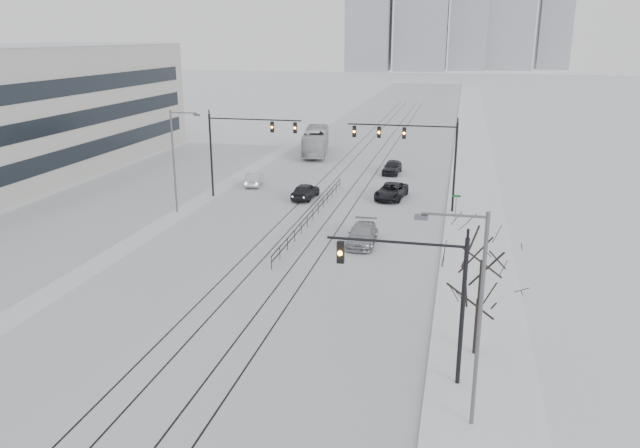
% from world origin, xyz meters
% --- Properties ---
extents(ground, '(500.00, 500.00, 0.00)m').
position_xyz_m(ground, '(0.00, 0.00, 0.00)').
color(ground, silver).
rests_on(ground, ground).
extents(road, '(22.00, 260.00, 0.02)m').
position_xyz_m(road, '(0.00, 60.00, 0.01)').
color(road, silver).
rests_on(road, ground).
extents(sidewalk_east, '(5.00, 260.00, 0.16)m').
position_xyz_m(sidewalk_east, '(13.50, 60.00, 0.08)').
color(sidewalk_east, white).
rests_on(sidewalk_east, ground).
extents(curb, '(0.10, 260.00, 0.12)m').
position_xyz_m(curb, '(11.05, 60.00, 0.06)').
color(curb, gray).
rests_on(curb, ground).
extents(parking_strip, '(14.00, 60.00, 0.03)m').
position_xyz_m(parking_strip, '(-20.00, 35.00, 0.01)').
color(parking_strip, silver).
rests_on(parking_strip, ground).
extents(tram_rails, '(5.30, 180.00, 0.01)m').
position_xyz_m(tram_rails, '(-0.00, 40.00, 0.02)').
color(tram_rails, black).
rests_on(tram_rails, ground).
extents(traffic_mast_near, '(6.10, 0.37, 7.00)m').
position_xyz_m(traffic_mast_near, '(10.79, 6.00, 4.56)').
color(traffic_mast_near, black).
rests_on(traffic_mast_near, ground).
extents(traffic_mast_ne, '(9.60, 0.37, 8.00)m').
position_xyz_m(traffic_mast_ne, '(8.15, 34.99, 5.76)').
color(traffic_mast_ne, black).
rests_on(traffic_mast_ne, ground).
extents(traffic_mast_nw, '(9.10, 0.37, 8.00)m').
position_xyz_m(traffic_mast_nw, '(-8.52, 36.00, 5.57)').
color(traffic_mast_nw, black).
rests_on(traffic_mast_nw, ground).
extents(street_light_east, '(2.73, 0.25, 9.00)m').
position_xyz_m(street_light_east, '(12.70, 3.00, 5.21)').
color(street_light_east, '#595B60').
rests_on(street_light_east, ground).
extents(street_light_west, '(2.73, 0.25, 9.00)m').
position_xyz_m(street_light_west, '(-12.20, 30.00, 5.21)').
color(street_light_west, '#595B60').
rests_on(street_light_west, ground).
extents(bare_tree, '(4.40, 4.40, 6.10)m').
position_xyz_m(bare_tree, '(13.20, 9.00, 4.49)').
color(bare_tree, black).
rests_on(bare_tree, ground).
extents(median_fence, '(0.06, 24.00, 1.00)m').
position_xyz_m(median_fence, '(0.00, 30.00, 0.53)').
color(median_fence, black).
rests_on(median_fence, ground).
extents(street_sign, '(0.70, 0.06, 2.40)m').
position_xyz_m(street_sign, '(11.80, 32.00, 1.61)').
color(street_sign, '#595B60').
rests_on(street_sign, ground).
extents(sedan_sb_inner, '(2.17, 4.63, 1.53)m').
position_xyz_m(sedan_sb_inner, '(-2.40, 36.93, 0.77)').
color(sedan_sb_inner, black).
rests_on(sedan_sb_inner, ground).
extents(sedan_sb_outer, '(2.12, 4.30, 1.36)m').
position_xyz_m(sedan_sb_outer, '(-8.97, 41.06, 0.68)').
color(sedan_sb_outer, '#B5B6BD').
rests_on(sedan_sb_outer, ground).
extents(sedan_nb_front, '(3.09, 5.55, 1.47)m').
position_xyz_m(sedan_nb_front, '(5.64, 38.82, 0.73)').
color(sedan_nb_front, black).
rests_on(sedan_nb_front, ground).
extents(sedan_nb_right, '(2.21, 5.09, 1.46)m').
position_xyz_m(sedan_nb_right, '(5.07, 24.71, 0.73)').
color(sedan_nb_right, '#97979D').
rests_on(sedan_nb_right, ground).
extents(sedan_nb_far, '(2.07, 4.58, 1.53)m').
position_xyz_m(sedan_nb_far, '(4.43, 50.13, 0.76)').
color(sedan_nb_far, black).
rests_on(sedan_nb_far, ground).
extents(box_truck, '(4.82, 12.47, 3.39)m').
position_xyz_m(box_truck, '(-6.81, 60.16, 1.70)').
color(box_truck, '#BBBDC0').
rests_on(box_truck, ground).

